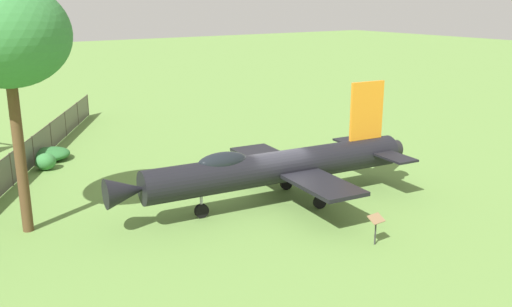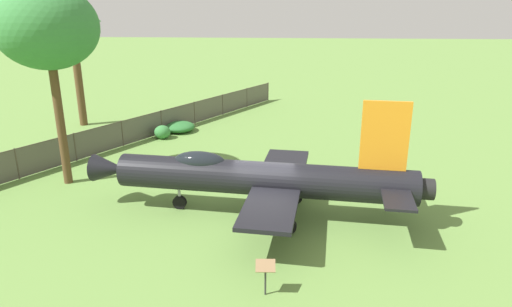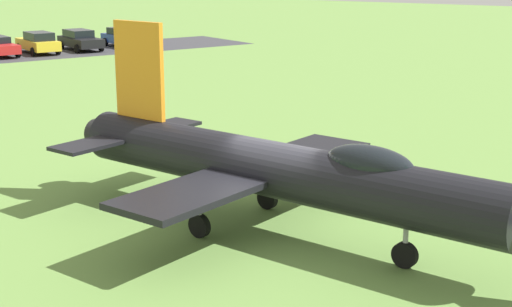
% 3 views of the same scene
% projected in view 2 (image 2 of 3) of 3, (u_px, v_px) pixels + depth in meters
% --- Properties ---
extents(ground_plane, '(200.00, 200.00, 0.00)m').
position_uv_depth(ground_plane, '(263.00, 215.00, 19.21)').
color(ground_plane, '#668E42').
extents(display_jet, '(8.64, 14.26, 5.07)m').
position_uv_depth(display_jet, '(256.00, 177.00, 18.72)').
color(display_jet, black).
rests_on(display_jet, ground_plane).
extents(shade_tree, '(4.63, 4.56, 9.40)m').
position_uv_depth(shade_tree, '(47.00, 28.00, 20.33)').
color(shade_tree, brown).
rests_on(shade_tree, ground_plane).
extents(palm_tree, '(3.87, 3.62, 8.37)m').
position_uv_depth(palm_tree, '(77.00, 67.00, 32.00)').
color(palm_tree, brown).
rests_on(palm_tree, ground_plane).
extents(perimeter_fence, '(32.09, 18.54, 1.64)m').
position_uv_depth(perimeter_fence, '(100.00, 139.00, 26.81)').
color(perimeter_fence, '#4C4238').
rests_on(perimeter_fence, ground_plane).
extents(shrub_near_fence, '(1.05, 1.05, 0.89)m').
position_uv_depth(shrub_near_fence, '(162.00, 132.00, 29.84)').
color(shrub_near_fence, '#387F3D').
rests_on(shrub_near_fence, ground_plane).
extents(shrub_by_tree, '(2.20, 2.10, 0.67)m').
position_uv_depth(shrub_by_tree, '(179.00, 127.00, 31.53)').
color(shrub_by_tree, '#2D7033').
rests_on(shrub_by_tree, ground_plane).
extents(info_plaque, '(0.43, 0.62, 1.14)m').
position_uv_depth(info_plaque, '(265.00, 270.00, 13.72)').
color(info_plaque, '#333333').
rests_on(info_plaque, ground_plane).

